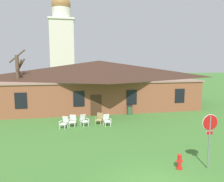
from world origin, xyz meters
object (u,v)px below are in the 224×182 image
lawn_chair_near_door (73,120)px  fire_hydrant (179,162)px  lawn_chair_by_porch (64,122)px  stop_sign (210,130)px  lawn_chair_middle (99,118)px  trash_bin (130,110)px  lawn_chair_right_end (107,120)px  lawn_chair_left_end (84,120)px

lawn_chair_near_door → fire_hydrant: bearing=-58.6°
lawn_chair_by_porch → stop_sign: bearing=-48.7°
lawn_chair_middle → trash_bin: 4.45m
lawn_chair_by_porch → lawn_chair_middle: bearing=13.6°
lawn_chair_by_porch → fire_hydrant: (5.78, -7.96, -0.12)m
stop_sign → lawn_chair_near_door: stop_sign is taller
stop_sign → trash_bin: (-0.78, 11.66, -1.47)m
stop_sign → lawn_chair_near_door: size_ratio=2.89×
lawn_chair_by_porch → fire_hydrant: bearing=-54.0°
lawn_chair_by_porch → lawn_chair_right_end: 3.47m
lawn_chair_left_end → trash_bin: size_ratio=0.98×
lawn_chair_right_end → lawn_chair_left_end: bearing=170.3°
lawn_chair_near_door → fire_hydrant: size_ratio=1.21×
lawn_chair_near_door → lawn_chair_middle: size_ratio=1.00×
lawn_chair_near_door → lawn_chair_left_end: 0.92m
lawn_chair_left_end → lawn_chair_middle: 1.39m
stop_sign → lawn_chair_near_door: bearing=127.2°
lawn_chair_by_porch → lawn_chair_near_door: size_ratio=1.00×
lawn_chair_by_porch → lawn_chair_middle: 3.02m
stop_sign → lawn_chair_middle: (-4.26, 8.90, -1.46)m
lawn_chair_left_end → fire_hydrant: bearing=-63.4°
stop_sign → lawn_chair_by_porch: 11.00m
lawn_chair_by_porch → trash_bin: 7.30m
lawn_chair_right_end → trash_bin: 4.49m
lawn_chair_middle → lawn_chair_right_end: same height
lawn_chair_right_end → fire_hydrant: 8.38m
lawn_chair_left_end → lawn_chair_near_door: bearing=179.7°
lawn_chair_by_porch → lawn_chair_middle: size_ratio=1.00×
fire_hydrant → trash_bin: (0.64, 11.44, 0.12)m
stop_sign → lawn_chair_by_porch: stop_sign is taller
stop_sign → fire_hydrant: 2.14m
trash_bin → lawn_chair_left_end: bearing=-147.7°
lawn_chair_by_porch → lawn_chair_left_end: same height
stop_sign → lawn_chair_near_door: (-6.54, 8.61, -1.46)m
stop_sign → lawn_chair_right_end: stop_sign is taller
stop_sign → fire_hydrant: stop_sign is taller
stop_sign → trash_bin: 11.78m
stop_sign → fire_hydrant: (-1.41, 0.22, -1.59)m
stop_sign → lawn_chair_left_end: bearing=123.1°
lawn_chair_right_end → stop_sign: bearing=-65.8°
fire_hydrant → trash_bin: trash_bin is taller
lawn_chair_left_end → trash_bin: 5.73m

